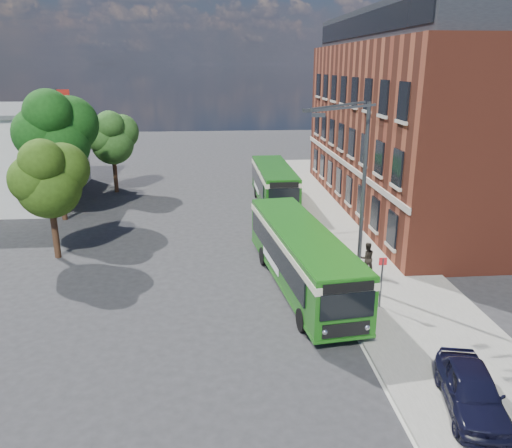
{
  "coord_description": "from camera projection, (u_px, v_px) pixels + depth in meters",
  "views": [
    {
      "loc": [
        -1.66,
        -23.89,
        10.56
      ],
      "look_at": [
        0.56,
        2.08,
        2.2
      ],
      "focal_mm": 35.0,
      "sensor_mm": 36.0,
      "label": 1
    }
  ],
  "objects": [
    {
      "name": "tree_right",
      "position": [
        113.0,
        137.0,
        41.78
      ],
      "size": [
        4.14,
        3.94,
        6.99
      ],
      "color": "#3C2415",
      "rests_on": "ground"
    },
    {
      "name": "pedestrian_a",
      "position": [
        345.0,
        270.0,
        24.38
      ],
      "size": [
        0.61,
        0.42,
        1.6
      ],
      "primitive_type": "imported",
      "rotation": [
        0.0,
        0.0,
        3.2
      ],
      "color": "black",
      "rests_on": "pavement"
    },
    {
      "name": "tree_left",
      "position": [
        49.0,
        178.0,
        27.16
      ],
      "size": [
        4.07,
        3.87,
        6.88
      ],
      "color": "#3C2415",
      "rests_on": "ground"
    },
    {
      "name": "tree_mid",
      "position": [
        55.0,
        132.0,
        33.66
      ],
      "size": [
        5.39,
        5.13,
        9.1
      ],
      "color": "#3C2415",
      "rests_on": "ground"
    },
    {
      "name": "bus_stop_sign",
      "position": [
        382.0,
        279.0,
        22.04
      ],
      "size": [
        0.35,
        0.08,
        2.52
      ],
      "color": "#3C3F42",
      "rests_on": "ground"
    },
    {
      "name": "pavement",
      "position": [
        342.0,
        225.0,
        34.16
      ],
      "size": [
        6.0,
        48.0,
        0.15
      ],
      "primitive_type": "cube",
      "color": "gray",
      "rests_on": "ground"
    },
    {
      "name": "flagpole",
      "position": [
        63.0,
        146.0,
        35.84
      ],
      "size": [
        0.95,
        0.1,
        9.0
      ],
      "color": "#3C3F42",
      "rests_on": "ground"
    },
    {
      "name": "bus_front",
      "position": [
        301.0,
        252.0,
        24.26
      ],
      "size": [
        3.97,
        12.3,
        3.02
      ],
      "color": "#1B5D14",
      "rests_on": "ground"
    },
    {
      "name": "street_lamp",
      "position": [
        356.0,
        195.0,
        23.06
      ],
      "size": [
        2.96,
        2.38,
        9.0
      ],
      "color": "#3C3F42",
      "rests_on": "ground"
    },
    {
      "name": "kerb_line",
      "position": [
        298.0,
        227.0,
        33.94
      ],
      "size": [
        0.12,
        48.0,
        0.01
      ],
      "primitive_type": "cube",
      "color": "beige",
      "rests_on": "ground"
    },
    {
      "name": "pedestrian_b",
      "position": [
        367.0,
        258.0,
        25.81
      ],
      "size": [
        0.84,
        0.67,
        1.69
      ],
      "primitive_type": "imported",
      "rotation": [
        0.0,
        0.0,
        3.17
      ],
      "color": "black",
      "rests_on": "pavement"
    },
    {
      "name": "bus_rear",
      "position": [
        274.0,
        181.0,
        39.01
      ],
      "size": [
        2.78,
        10.16,
        3.02
      ],
      "color": "#175312",
      "rests_on": "ground"
    },
    {
      "name": "ground",
      "position": [
        249.0,
        276.0,
        26.03
      ],
      "size": [
        120.0,
        120.0,
        0.0
      ],
      "primitive_type": "plane",
      "color": "#28282A",
      "rests_on": "ground"
    },
    {
      "name": "brick_office",
      "position": [
        427.0,
        116.0,
        36.42
      ],
      "size": [
        12.1,
        26.0,
        14.2
      ],
      "color": "maroon",
      "rests_on": "ground"
    },
    {
      "name": "white_building",
      "position": [
        12.0,
        153.0,
        40.53
      ],
      "size": [
        9.4,
        13.4,
        7.3
      ],
      "color": "silver",
      "rests_on": "ground"
    },
    {
      "name": "parked_car",
      "position": [
        472.0,
        390.0,
        15.59
      ],
      "size": [
        2.49,
        4.35,
        1.39
      ],
      "primitive_type": "imported",
      "rotation": [
        0.0,
        0.0,
        -0.22
      ],
      "color": "black",
      "rests_on": "pavement"
    }
  ]
}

